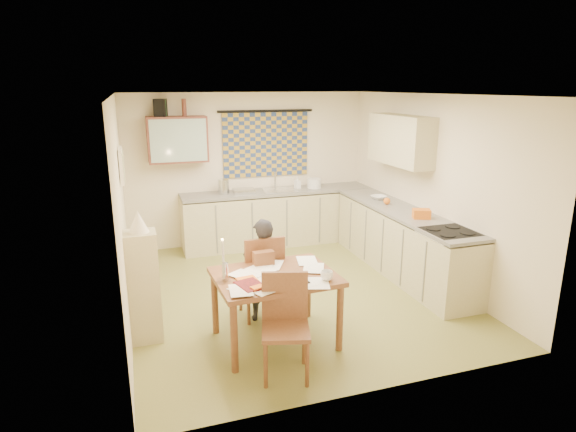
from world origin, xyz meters
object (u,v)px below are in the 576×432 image
object	(u,v)px
counter_back	(281,217)
dining_table	(275,308)
stove	(447,267)
counter_right	(401,242)
shelf_stand	(144,287)
person	(263,270)
chair_far	(261,291)

from	to	relation	value
counter_back	dining_table	xyz separation A→B (m)	(-1.04, -3.10, -0.07)
dining_table	stove	bearing A→B (deg)	3.31
counter_back	counter_right	bearing A→B (deg)	-55.92
shelf_stand	person	bearing A→B (deg)	2.55
stove	dining_table	distance (m)	2.28
chair_far	shelf_stand	size ratio (longest dim) A/B	0.85
chair_far	person	size ratio (longest dim) A/B	0.84
stove	chair_far	distance (m)	2.29
counter_back	counter_right	xyz separation A→B (m)	(1.22, -1.81, -0.00)
shelf_stand	counter_back	bearing A→B (deg)	48.64
chair_far	person	world-z (taller)	person
counter_right	shelf_stand	xyz separation A→B (m)	(-3.54, -0.83, 0.14)
person	counter_right	bearing A→B (deg)	-153.19
counter_right	chair_far	world-z (taller)	chair_far
counter_right	person	world-z (taller)	person
stove	dining_table	world-z (taller)	stove
dining_table	person	bearing A→B (deg)	85.42
chair_far	stove	bearing A→B (deg)	170.19
counter_right	person	bearing A→B (deg)	-161.09
dining_table	shelf_stand	bearing A→B (deg)	156.96
counter_right	dining_table	distance (m)	2.61
stove	shelf_stand	xyz separation A→B (m)	(-3.54, 0.22, 0.13)
chair_far	person	bearing A→B (deg)	92.43
stove	chair_far	bearing A→B (deg)	170.91
counter_back	person	world-z (taller)	person
counter_back	person	size ratio (longest dim) A/B	2.76
counter_right	shelf_stand	bearing A→B (deg)	-166.84
dining_table	shelf_stand	world-z (taller)	shelf_stand
stove	person	world-z (taller)	person
dining_table	chair_far	xyz separation A→B (m)	(0.01, 0.61, -0.07)
counter_right	chair_far	bearing A→B (deg)	-163.00
person	stove	bearing A→B (deg)	-179.17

